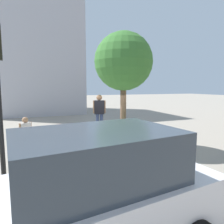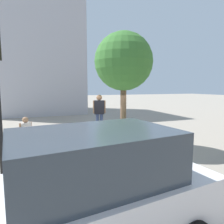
{
  "view_description": "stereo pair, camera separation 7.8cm",
  "coord_description": "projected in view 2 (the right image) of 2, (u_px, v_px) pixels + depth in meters",
  "views": [
    {
      "loc": [
        3.07,
        8.76,
        2.9
      ],
      "look_at": [
        -0.3,
        0.26,
        1.77
      ],
      "focal_mm": 32.84,
      "sensor_mm": 36.0,
      "label": 1
    },
    {
      "loc": [
        3.0,
        8.79,
        2.9
      ],
      "look_at": [
        -0.3,
        0.26,
        1.77
      ],
      "focal_mm": 32.84,
      "sensor_mm": 36.0,
      "label": 2
    }
  ],
  "objects": [
    {
      "name": "plaza_tree",
      "position": [
        124.0,
        62.0,
        9.44
      ],
      "size": [
        2.69,
        2.69,
        4.54
      ],
      "color": "brown",
      "rests_on": "planter_ledge"
    },
    {
      "name": "passerby_with_bag",
      "position": [
        60.0,
        147.0,
        6.42
      ],
      "size": [
        0.4,
        0.53,
        1.76
      ],
      "color": "navy",
      "rests_on": "ground"
    },
    {
      "name": "pedestrian_crossing",
      "position": [
        26.0,
        133.0,
        8.82
      ],
      "size": [
        0.5,
        0.36,
        1.62
      ],
      "color": "#8C9EB7",
      "rests_on": "ground"
    },
    {
      "name": "skateboard",
      "position": [
        99.0,
        131.0,
        9.08
      ],
      "size": [
        0.81,
        0.53,
        0.07
      ],
      "color": "#A51E1E",
      "rests_on": "planter_ledge"
    },
    {
      "name": "planter_ledge",
      "position": [
        112.0,
        141.0,
        9.37
      ],
      "size": [
        2.93,
        1.94,
        0.87
      ],
      "primitive_type": "cube",
      "color": "slate",
      "rests_on": "ground"
    },
    {
      "name": "skateboarder",
      "position": [
        99.0,
        110.0,
        8.96
      ],
      "size": [
        0.53,
        0.3,
        1.62
      ],
      "color": "navy",
      "rests_on": "skateboard"
    },
    {
      "name": "police_car",
      "position": [
        85.0,
        195.0,
        3.39
      ],
      "size": [
        4.89,
        2.62,
        2.19
      ],
      "color": "white",
      "rests_on": "ground"
    },
    {
      "name": "ground_plane",
      "position": [
        104.0,
        149.0,
        9.56
      ],
      "size": [
        120.0,
        120.0,
        0.0
      ],
      "primitive_type": "plane",
      "color": "#9E9384"
    },
    {
      "name": "plaza_lowrise_south",
      "position": [
        39.0,
        52.0,
        22.94
      ],
      "size": [
        8.96,
        8.44,
        13.59
      ],
      "primitive_type": "cube",
      "color": "#B2B2BC",
      "rests_on": "ground"
    },
    {
      "name": "boxwood_shrub",
      "position": [
        128.0,
        126.0,
        9.19
      ],
      "size": [
        0.56,
        0.56,
        0.56
      ],
      "primitive_type": "sphere",
      "color": "#4C8C3D",
      "rests_on": "planter_ledge"
    }
  ]
}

